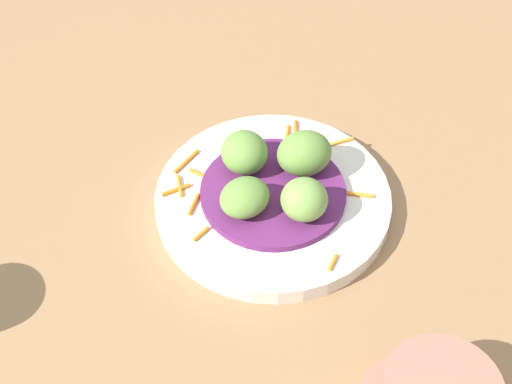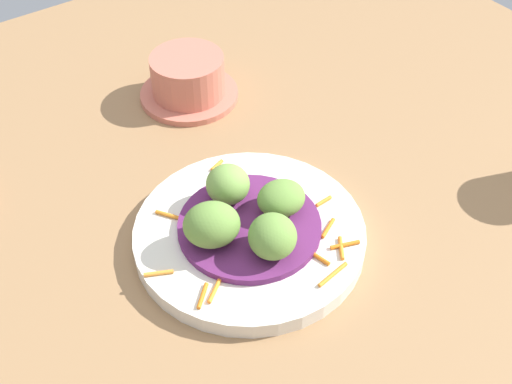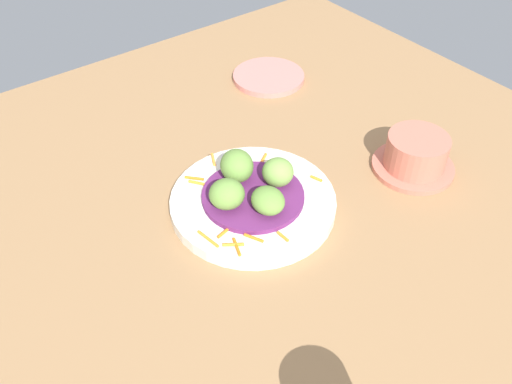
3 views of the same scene
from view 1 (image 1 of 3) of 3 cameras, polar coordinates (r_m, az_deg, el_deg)
The scene contains 8 objects.
table_surface at distance 74.06cm, azimuth -0.05°, elevation -3.62°, with size 110.00×110.00×2.00cm, color #936D47.
main_plate at distance 74.79cm, azimuth 1.27°, elevation -0.67°, with size 23.09×23.09×1.81cm, color silver.
cabbage_bed at distance 73.83cm, azimuth 1.29°, elevation -0.01°, with size 14.21×14.21×0.76cm, color #60235B.
carrot_garnish at distance 75.45cm, azimuth -0.58°, elevation 1.16°, with size 19.84×20.78×0.40cm.
guac_scoop_left at distance 70.48cm, azimuth -1.11°, elevation -0.62°, with size 4.31×4.90×3.24cm, color olive.
guac_scoop_center at distance 70.16cm, azimuth 3.64°, elevation -0.56°, with size 4.39×4.41×3.99cm, color #759E47.
guac_scoop_right at distance 74.01cm, azimuth 3.64°, elevation 2.92°, with size 5.43×4.66×4.34cm, color olive.
guac_scoop_back at distance 74.14cm, azimuth -0.87°, elevation 2.98°, with size 4.79×4.56×4.06cm, color olive.
Camera 1 is at (31.64, -33.12, 59.20)cm, focal length 53.38 mm.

